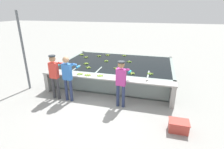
% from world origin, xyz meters
% --- Properties ---
extents(ground_plane, '(80.00, 80.00, 0.00)m').
position_xyz_m(ground_plane, '(0.00, 0.00, 0.00)').
color(ground_plane, '#999993').
rests_on(ground_plane, ground).
extents(wash_tank, '(5.11, 3.47, 0.85)m').
position_xyz_m(wash_tank, '(0.00, 2.17, 0.42)').
color(wash_tank, gray).
rests_on(wash_tank, ground).
extents(work_ledge, '(5.11, 0.45, 0.85)m').
position_xyz_m(work_ledge, '(0.00, 0.23, 0.62)').
color(work_ledge, '#9E9E99').
rests_on(work_ledge, ground).
extents(worker_0, '(0.43, 0.73, 1.70)m').
position_xyz_m(worker_0, '(-1.79, -0.30, 1.04)').
color(worker_0, '#38383D').
rests_on(worker_0, ground).
extents(worker_1, '(0.44, 0.73, 1.70)m').
position_xyz_m(worker_1, '(-1.24, -0.33, 1.02)').
color(worker_1, navy).
rests_on(worker_1, ground).
extents(worker_2, '(0.45, 0.73, 1.66)m').
position_xyz_m(worker_2, '(0.71, -0.26, 1.01)').
color(worker_2, navy).
rests_on(worker_2, ground).
extents(banana_bunch_floating_0, '(0.27, 0.28, 0.08)m').
position_xyz_m(banana_bunch_floating_0, '(-2.26, 3.12, 0.86)').
color(banana_bunch_floating_0, '#93BC3D').
rests_on(banana_bunch_floating_0, wash_tank).
extents(banana_bunch_floating_1, '(0.27, 0.28, 0.08)m').
position_xyz_m(banana_bunch_floating_1, '(-1.34, 1.60, 0.86)').
color(banana_bunch_floating_1, '#7FAD33').
rests_on(banana_bunch_floating_1, wash_tank).
extents(banana_bunch_floating_2, '(0.27, 0.28, 0.08)m').
position_xyz_m(banana_bunch_floating_2, '(-0.83, 3.40, 0.86)').
color(banana_bunch_floating_2, '#9EC642').
rests_on(banana_bunch_floating_2, wash_tank).
extents(banana_bunch_floating_3, '(0.27, 0.27, 0.08)m').
position_xyz_m(banana_bunch_floating_3, '(-0.57, 2.24, 0.86)').
color(banana_bunch_floating_3, '#7FAD33').
rests_on(banana_bunch_floating_3, wash_tank).
extents(banana_bunch_floating_4, '(0.28, 0.28, 0.08)m').
position_xyz_m(banana_bunch_floating_4, '(0.17, 1.29, 0.86)').
color(banana_bunch_floating_4, '#8CB738').
rests_on(banana_bunch_floating_4, wash_tank).
extents(banana_bunch_floating_5, '(0.28, 0.28, 0.08)m').
position_xyz_m(banana_bunch_floating_5, '(-1.03, 1.08, 0.86)').
color(banana_bunch_floating_5, '#93BC3D').
rests_on(banana_bunch_floating_5, wash_tank).
extents(banana_bunch_floating_6, '(0.27, 0.28, 0.08)m').
position_xyz_m(banana_bunch_floating_6, '(1.61, 1.00, 0.86)').
color(banana_bunch_floating_6, '#75A333').
rests_on(banana_bunch_floating_6, wash_tank).
extents(banana_bunch_floating_7, '(0.27, 0.28, 0.08)m').
position_xyz_m(banana_bunch_floating_7, '(0.54, 2.43, 0.86)').
color(banana_bunch_floating_7, '#75A333').
rests_on(banana_bunch_floating_7, wash_tank).
extents(banana_bunch_floating_8, '(0.27, 0.28, 0.08)m').
position_xyz_m(banana_bunch_floating_8, '(0.07, 3.53, 0.86)').
color(banana_bunch_floating_8, '#9EC642').
rests_on(banana_bunch_floating_8, wash_tank).
extents(banana_bunch_floating_9, '(0.28, 0.27, 0.08)m').
position_xyz_m(banana_bunch_floating_9, '(0.91, 0.84, 0.86)').
color(banana_bunch_floating_9, '#93BC3D').
rests_on(banana_bunch_floating_9, wash_tank).
extents(banana_bunch_floating_10, '(0.28, 0.27, 0.08)m').
position_xyz_m(banana_bunch_floating_10, '(-1.22, 3.07, 0.86)').
color(banana_bunch_floating_10, '#8CB738').
rests_on(banana_bunch_floating_10, wash_tank).
extents(banana_bunch_floating_11, '(0.26, 0.28, 0.08)m').
position_xyz_m(banana_bunch_floating_11, '(-1.80, 2.65, 0.86)').
color(banana_bunch_floating_11, '#8CB738').
rests_on(banana_bunch_floating_11, wash_tank).
extents(banana_bunch_ledge_0, '(0.28, 0.27, 0.08)m').
position_xyz_m(banana_bunch_ledge_0, '(-0.22, 0.27, 0.87)').
color(banana_bunch_ledge_0, '#8CB738').
rests_on(banana_bunch_ledge_0, work_ledge).
extents(banana_bunch_ledge_1, '(0.28, 0.28, 0.08)m').
position_xyz_m(banana_bunch_ledge_1, '(-0.70, 0.21, 0.87)').
color(banana_bunch_ledge_1, '#93BC3D').
rests_on(banana_bunch_ledge_1, work_ledge).
extents(banana_bunch_ledge_2, '(0.28, 0.28, 0.08)m').
position_xyz_m(banana_bunch_ledge_2, '(-1.03, 0.24, 0.87)').
color(banana_bunch_ledge_2, '#8CB738').
rests_on(banana_bunch_ledge_2, work_ledge).
extents(knife_0, '(0.24, 0.29, 0.02)m').
position_xyz_m(knife_0, '(1.58, 0.30, 0.86)').
color(knife_0, silver).
rests_on(knife_0, work_ledge).
extents(crate, '(0.55, 0.39, 0.32)m').
position_xyz_m(crate, '(2.57, -1.17, 0.16)').
color(crate, '#B73D33').
rests_on(crate, ground).
extents(support_post_left, '(0.09, 0.09, 3.20)m').
position_xyz_m(support_post_left, '(-3.43, 0.17, 1.60)').
color(support_post_left, slate).
rests_on(support_post_left, ground).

